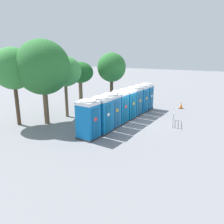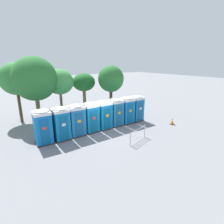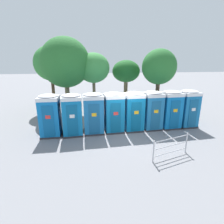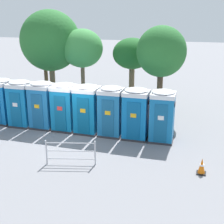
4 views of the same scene
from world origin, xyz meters
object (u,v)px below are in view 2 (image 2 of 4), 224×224
(portapotty_3, at_px, (91,117))
(event_barrier, at_px, (138,134))
(portapotty_0, at_px, (43,127))
(street_tree_2, at_px, (84,83))
(portapotty_4, at_px, (104,115))
(street_tree_0, at_px, (111,79))
(portapotty_6, at_px, (126,110))
(portapotty_2, at_px, (76,120))
(street_tree_3, at_px, (16,79))
(traffic_cone, at_px, (172,121))
(portapotty_1, at_px, (61,123))
(street_tree_1, at_px, (60,82))
(portapotty_5, at_px, (115,112))
(portapotty_7, at_px, (136,108))
(street_tree_4, at_px, (35,79))

(portapotty_3, height_order, event_barrier, portapotty_3)
(portapotty_0, bearing_deg, street_tree_2, 43.26)
(portapotty_4, xyz_separation_m, street_tree_0, (3.15, 3.51, 2.61))
(portapotty_3, distance_m, portapotty_6, 3.86)
(portapotty_3, distance_m, street_tree_0, 6.22)
(portapotty_2, xyz_separation_m, street_tree_0, (5.72, 3.52, 2.61))
(street_tree_2, xyz_separation_m, street_tree_3, (-6.69, 0.48, 0.74))
(portapotty_0, xyz_separation_m, street_tree_2, (6.06, 5.70, 2.15))
(street_tree_0, relative_size, traffic_cone, 8.38)
(portapotty_0, xyz_separation_m, portapotty_1, (1.29, -0.07, -0.00))
(portapotty_1, xyz_separation_m, street_tree_1, (1.70, 4.74, 2.52))
(portapotty_5, relative_size, street_tree_3, 0.45)
(portapotty_2, bearing_deg, portapotty_6, 0.21)
(portapotty_5, distance_m, traffic_cone, 5.50)
(portapotty_5, xyz_separation_m, portapotty_6, (1.29, -0.02, -0.00))
(portapotty_5, relative_size, street_tree_2, 0.56)
(portapotty_1, relative_size, portapotty_2, 1.00)
(event_barrier, bearing_deg, portapotty_1, 142.16)
(portapotty_7, height_order, event_barrier, portapotty_7)
(street_tree_3, bearing_deg, street_tree_0, -16.59)
(portapotty_6, bearing_deg, street_tree_2, 106.25)
(portapotty_0, distance_m, event_barrier, 6.94)
(street_tree_0, distance_m, street_tree_3, 9.31)
(street_tree_0, bearing_deg, street_tree_3, 163.41)
(portapotty_5, distance_m, street_tree_4, 7.89)
(portapotty_2, relative_size, portapotty_7, 1.00)
(street_tree_1, bearing_deg, street_tree_0, -12.19)
(event_barrier, bearing_deg, street_tree_4, 121.82)
(portapotty_2, height_order, street_tree_1, street_tree_1)
(street_tree_3, bearing_deg, portapotty_2, -62.63)
(portapotty_3, relative_size, traffic_cone, 3.97)
(portapotty_2, distance_m, street_tree_4, 5.80)
(portapotty_3, xyz_separation_m, portapotty_7, (5.15, 0.03, 0.00))
(portapotty_6, xyz_separation_m, street_tree_0, (0.57, 3.50, 2.61))
(portapotty_6, distance_m, traffic_cone, 4.47)
(portapotty_3, bearing_deg, portapotty_6, -0.07)
(portapotty_0, xyz_separation_m, portapotty_7, (9.00, 0.05, 0.00))
(portapotty_0, xyz_separation_m, street_tree_3, (-0.62, 6.18, 2.89))
(street_tree_1, bearing_deg, portapotty_0, -122.58)
(traffic_cone, bearing_deg, portapotty_2, 161.49)
(portapotty_0, relative_size, portapotty_4, 1.00)
(portapotty_7, bearing_deg, street_tree_0, 101.62)
(event_barrier, bearing_deg, portapotty_2, 132.18)
(portapotty_5, bearing_deg, event_barrier, -98.71)
(portapotty_1, xyz_separation_m, traffic_cone, (9.74, -2.75, -0.97))
(portapotty_4, distance_m, street_tree_4, 7.04)
(portapotty_1, xyz_separation_m, event_barrier, (4.58, -3.56, -0.72))
(portapotty_1, xyz_separation_m, street_tree_0, (7.00, 3.60, 2.61))
(portapotty_7, distance_m, street_tree_2, 6.72)
(portapotty_4, bearing_deg, portapotty_1, -178.66)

